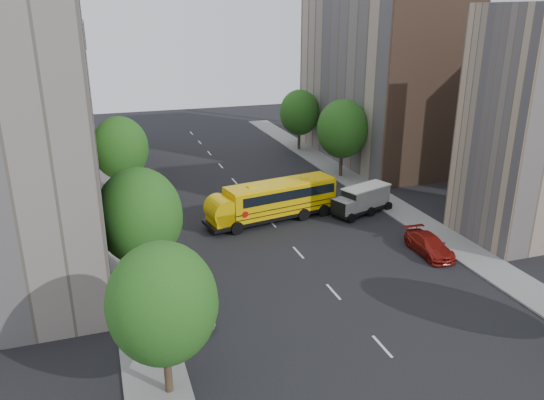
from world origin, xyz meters
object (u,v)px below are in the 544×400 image
school_bus (272,200)px  safari_truck (362,200)px  parked_car_1 (149,189)px  street_tree_1 (139,216)px  street_tree_4 (342,129)px  street_tree_2 (120,148)px  parked_car_2 (144,176)px  parked_car_3 (429,245)px  street_tree_5 (299,113)px  parked_car_0 (192,304)px  street_tree_0 (163,304)px

school_bus → safari_truck: (7.85, -0.89, -0.59)m
school_bus → safari_truck: 7.92m
school_bus → parked_car_1: size_ratio=2.56×
street_tree_1 → street_tree_4: street_tree_4 is taller
street_tree_2 → parked_car_2: (2.20, 4.29, -4.09)m
school_bus → parked_car_3: (8.60, -9.69, -1.15)m
street_tree_5 → parked_car_1: size_ratio=1.61×
street_tree_1 → parked_car_3: bearing=-3.3°
parked_car_0 → parked_car_2: parked_car_0 is taller
safari_truck → parked_car_1: bearing=129.2°
parked_car_1 → parked_car_2: bearing=-86.8°
parked_car_1 → parked_car_2: size_ratio=0.88×
parked_car_1 → parked_car_3: size_ratio=0.99×
street_tree_0 → safari_truck: street_tree_0 is taller
street_tree_2 → safari_truck: street_tree_2 is taller
safari_truck → parked_car_2: safari_truck is taller
safari_truck → parked_car_3: size_ratio=1.23×
street_tree_4 → parked_car_1: street_tree_4 is taller
street_tree_0 → street_tree_4: (22.00, 28.00, 0.43)m
parked_car_1 → street_tree_1: bearing=86.2°
street_tree_1 → parked_car_1: size_ratio=1.69×
school_bus → parked_car_2: bearing=113.0°
parked_car_1 → parked_car_2: (0.00, 4.34, -0.03)m
school_bus → safari_truck: bearing=-16.7°
safari_truck → parked_car_0: size_ratio=1.27×
street_tree_0 → street_tree_1: 10.00m
parked_car_1 → parked_car_2: parked_car_1 is taller
street_tree_4 → street_tree_0: bearing=-128.2°
street_tree_4 → parked_car_3: 19.77m
street_tree_4 → parked_car_3: size_ratio=1.72×
parked_car_2 → parked_car_0: bearing=84.9°
street_tree_4 → parked_car_1: 20.26m
street_tree_2 → street_tree_5: street_tree_2 is taller
safari_truck → street_tree_1: bearing=-177.5°
street_tree_5 → parked_car_3: size_ratio=1.59×
parked_car_3 → school_bus: bearing=134.0°
street_tree_2 → parked_car_0: street_tree_2 is taller
street_tree_1 → parked_car_1: 18.56m
street_tree_5 → parked_car_2: (-19.80, -7.71, -3.97)m
parked_car_0 → parked_car_1: 21.84m
parked_car_1 → parked_car_3: 25.97m
parked_car_1 → parked_car_3: parked_car_1 is taller
school_bus → street_tree_1: bearing=-152.9°
street_tree_2 → parked_car_1: street_tree_2 is taller
street_tree_5 → parked_car_3: street_tree_5 is taller
street_tree_0 → street_tree_4: 35.61m
street_tree_2 → parked_car_1: size_ratio=1.65×
school_bus → parked_car_0: bearing=-136.1°
street_tree_0 → parked_car_0: size_ratio=1.62×
street_tree_1 → parked_car_3: street_tree_1 is taller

